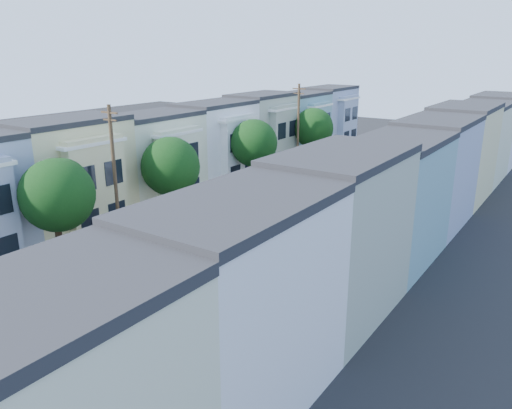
{
  "coord_description": "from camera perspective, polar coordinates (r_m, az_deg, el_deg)",
  "views": [
    {
      "loc": [
        21.27,
        -20.59,
        13.71
      ],
      "look_at": [
        0.41,
        9.88,
        2.2
      ],
      "focal_mm": 35.0,
      "sensor_mm": 36.0,
      "label": 1
    }
  ],
  "objects": [
    {
      "name": "parked_left_d",
      "position": [
        42.63,
        -5.46,
        -0.53
      ],
      "size": [
        1.66,
        4.28,
        1.41
      ],
      "primitive_type": "imported",
      "rotation": [
        0.0,
        0.0,
        -0.04
      ],
      "color": "black",
      "rests_on": "ground"
    },
    {
      "name": "tree_b",
      "position": [
        34.02,
        -21.84,
        0.99
      ],
      "size": [
        4.7,
        4.7,
        7.25
      ],
      "color": "black",
      "rests_on": "ground"
    },
    {
      "name": "townhouse_row_right",
      "position": [
        39.46,
        17.38,
        -3.85
      ],
      "size": [
        5.0,
        70.0,
        8.5
      ],
      "primitive_type": "cube",
      "color": "#75A3AA",
      "rests_on": "ground"
    },
    {
      "name": "sidewalk_left",
      "position": [
        47.66,
        -4.22,
        0.64
      ],
      "size": [
        2.6,
        70.0,
        0.15
      ],
      "primitive_type": "cube",
      "color": "gray",
      "rests_on": "ground"
    },
    {
      "name": "utility_pole_far",
      "position": [
        56.52,
        4.83,
        8.54
      ],
      "size": [
        1.6,
        0.26,
        10.0
      ],
      "color": "#42301E",
      "rests_on": "ground"
    },
    {
      "name": "parked_right_c",
      "position": [
        43.82,
        10.84,
        -0.32
      ],
      "size": [
        1.62,
        4.09,
        1.34
      ],
      "primitive_type": "imported",
      "rotation": [
        0.0,
        0.0,
        0.05
      ],
      "color": "black",
      "rests_on": "ground"
    },
    {
      "name": "curb_right",
      "position": [
        41.04,
        10.61,
        -2.4
      ],
      "size": [
        0.3,
        70.0,
        0.15
      ],
      "primitive_type": "cube",
      "color": "gray",
      "rests_on": "ground"
    },
    {
      "name": "lead_sedan",
      "position": [
        43.1,
        7.07,
        -0.48
      ],
      "size": [
        2.09,
        4.36,
        1.27
      ],
      "primitive_type": "imported",
      "rotation": [
        0.0,
        0.0,
        0.07
      ],
      "color": "black",
      "rests_on": "ground"
    },
    {
      "name": "sidewalk_right",
      "position": [
        40.58,
        12.28,
        -2.74
      ],
      "size": [
        2.6,
        70.0,
        0.15
      ],
      "primitive_type": "cube",
      "color": "gray",
      "rests_on": "ground"
    },
    {
      "name": "curb_left",
      "position": [
        46.89,
        -2.98,
        0.38
      ],
      "size": [
        0.3,
        70.0,
        0.15
      ],
      "primitive_type": "cube",
      "color": "gray",
      "rests_on": "ground"
    },
    {
      "name": "fedex_truck",
      "position": [
        36.13,
        0.14,
        -1.78
      ],
      "size": [
        2.71,
        7.05,
        3.38
      ],
      "rotation": [
        0.0,
        0.0,
        0.14
      ],
      "color": "silver",
      "rests_on": "ground"
    },
    {
      "name": "parked_right_a",
      "position": [
        25.01,
        -13.68,
        -14.44
      ],
      "size": [
        1.79,
        4.6,
        1.51
      ],
      "primitive_type": "imported",
      "rotation": [
        0.0,
        0.0,
        0.04
      ],
      "color": "#3A3B3C",
      "rests_on": "ground"
    },
    {
      "name": "parked_right_b",
      "position": [
        28.55,
        -5.17,
        -9.92
      ],
      "size": [
        1.53,
        4.11,
        1.36
      ],
      "primitive_type": "imported",
      "rotation": [
        0.0,
        0.0,
        -0.02
      ],
      "color": "silver",
      "rests_on": "ground"
    },
    {
      "name": "tree_d",
      "position": [
        49.16,
        -0.35,
        7.03
      ],
      "size": [
        4.65,
        4.65,
        7.28
      ],
      "color": "black",
      "rests_on": "ground"
    },
    {
      "name": "utility_pole_near",
      "position": [
        36.65,
        -15.83,
        3.15
      ],
      "size": [
        1.6,
        0.26,
        10.0
      ],
      "color": "#42301E",
      "rests_on": "ground"
    },
    {
      "name": "tree_c",
      "position": [
        40.35,
        -9.84,
        4.31
      ],
      "size": [
        4.7,
        4.7,
        7.17
      ],
      "color": "black",
      "rests_on": "ground"
    },
    {
      "name": "road_slab",
      "position": [
        43.67,
        3.36,
        -1.0
      ],
      "size": [
        12.0,
        70.0,
        0.02
      ],
      "primitive_type": "cube",
      "color": "black",
      "rests_on": "ground"
    },
    {
      "name": "ground",
      "position": [
        32.62,
        -10.55,
        -7.85
      ],
      "size": [
        160.0,
        160.0,
        0.0
      ],
      "primitive_type": "plane",
      "color": "black",
      "rests_on": "ground"
    },
    {
      "name": "parked_left_c",
      "position": [
        36.25,
        -15.25,
        -4.5
      ],
      "size": [
        1.53,
        3.86,
        1.24
      ],
      "primitive_type": "imported",
      "rotation": [
        0.0,
        0.0,
        -0.02
      ],
      "color": "#95989D",
      "rests_on": "ground"
    },
    {
      "name": "townhouse_row_left",
      "position": [
        50.06,
        -7.63,
        1.26
      ],
      "size": [
        5.0,
        70.0,
        8.5
      ],
      "primitive_type": "cube",
      "color": "#75A3AA",
      "rests_on": "ground"
    },
    {
      "name": "tree_far_r",
      "position": [
        54.85,
        18.74,
        6.1
      ],
      "size": [
        2.9,
        2.9,
        5.41
      ],
      "color": "black",
      "rests_on": "ground"
    },
    {
      "name": "centerline",
      "position": [
        43.67,
        3.36,
        -1.02
      ],
      "size": [
        0.12,
        70.0,
        0.01
      ],
      "primitive_type": "cube",
      "color": "gold",
      "rests_on": "ground"
    },
    {
      "name": "parked_right_d",
      "position": [
        51.18,
        14.59,
        2.03
      ],
      "size": [
        2.35,
        4.87,
        1.42
      ],
      "primitive_type": "imported",
      "rotation": [
        0.0,
        0.0,
        0.08
      ],
      "color": "black",
      "rests_on": "ground"
    },
    {
      "name": "tree_e",
      "position": [
        59.56,
        6.49,
        8.66
      ],
      "size": [
        4.7,
        4.7,
        7.23
      ],
      "color": "black",
      "rests_on": "ground"
    }
  ]
}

